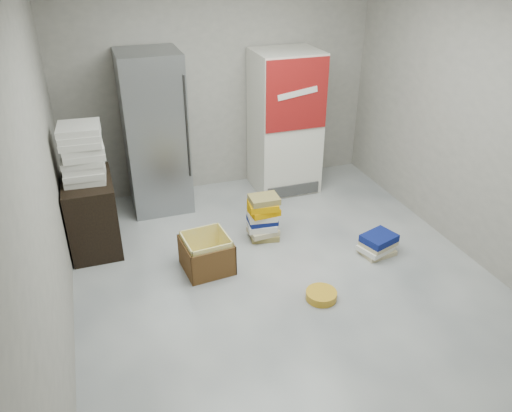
{
  "coord_description": "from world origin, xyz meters",
  "views": [
    {
      "loc": [
        -1.57,
        -3.54,
        3.0
      ],
      "look_at": [
        -0.13,
        0.7,
        0.57
      ],
      "focal_mm": 35.0,
      "sensor_mm": 36.0,
      "label": 1
    }
  ],
  "objects_px": {
    "coke_cooler": "(285,122)",
    "phonebook_stack_main": "(263,218)",
    "wood_shelf": "(92,214)",
    "cardboard_box": "(207,256)",
    "steel_fridge": "(155,133)"
  },
  "relations": [
    {
      "from": "steel_fridge",
      "to": "coke_cooler",
      "type": "bearing_deg",
      "value": -0.18
    },
    {
      "from": "coke_cooler",
      "to": "cardboard_box",
      "type": "height_order",
      "value": "coke_cooler"
    },
    {
      "from": "steel_fridge",
      "to": "cardboard_box",
      "type": "xyz_separation_m",
      "value": [
        0.21,
        -1.54,
        -0.8
      ]
    },
    {
      "from": "steel_fridge",
      "to": "cardboard_box",
      "type": "bearing_deg",
      "value": -82.19
    },
    {
      "from": "wood_shelf",
      "to": "phonebook_stack_main",
      "type": "distance_m",
      "value": 1.83
    },
    {
      "from": "wood_shelf",
      "to": "coke_cooler",
      "type": "bearing_deg",
      "value": 16.28
    },
    {
      "from": "steel_fridge",
      "to": "phonebook_stack_main",
      "type": "distance_m",
      "value": 1.65
    },
    {
      "from": "coke_cooler",
      "to": "wood_shelf",
      "type": "relative_size",
      "value": 2.25
    },
    {
      "from": "wood_shelf",
      "to": "steel_fridge",
      "type": "bearing_deg",
      "value": 41.31
    },
    {
      "from": "wood_shelf",
      "to": "cardboard_box",
      "type": "height_order",
      "value": "wood_shelf"
    },
    {
      "from": "coke_cooler",
      "to": "phonebook_stack_main",
      "type": "xyz_separation_m",
      "value": [
        -0.7,
        -1.17,
        -0.64
      ]
    },
    {
      "from": "steel_fridge",
      "to": "phonebook_stack_main",
      "type": "bearing_deg",
      "value": -51.12
    },
    {
      "from": "steel_fridge",
      "to": "phonebook_stack_main",
      "type": "height_order",
      "value": "steel_fridge"
    },
    {
      "from": "steel_fridge",
      "to": "cardboard_box",
      "type": "height_order",
      "value": "steel_fridge"
    },
    {
      "from": "coke_cooler",
      "to": "cardboard_box",
      "type": "relative_size",
      "value": 3.54
    }
  ]
}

